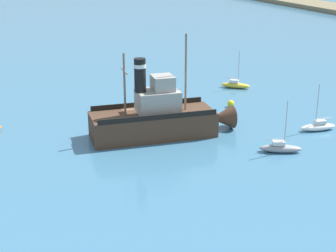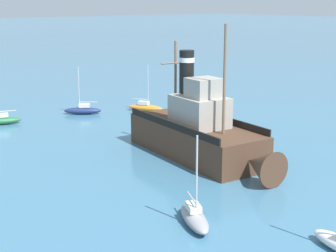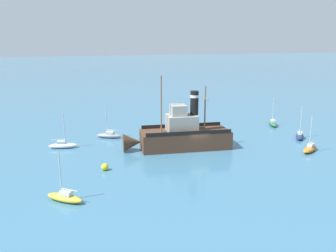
{
  "view_description": "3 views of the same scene",
  "coord_description": "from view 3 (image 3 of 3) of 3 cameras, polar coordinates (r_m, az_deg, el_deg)",
  "views": [
    {
      "loc": [
        45.57,
        -16.28,
        17.98
      ],
      "look_at": [
        4.39,
        1.58,
        1.84
      ],
      "focal_mm": 55.0,
      "sensor_mm": 36.0,
      "label": 1
    },
    {
      "loc": [
        27.11,
        28.42,
        11.41
      ],
      "look_at": [
        4.62,
        1.39,
        2.78
      ],
      "focal_mm": 55.0,
      "sensor_mm": 36.0,
      "label": 2
    },
    {
      "loc": [
        -41.65,
        18.05,
        14.36
      ],
      "look_at": [
        2.87,
        3.22,
        2.98
      ],
      "focal_mm": 38.0,
      "sensor_mm": 36.0,
      "label": 3
    }
  ],
  "objects": [
    {
      "name": "sailboat_green",
      "position": [
        63.74,
        16.44,
        0.44
      ],
      "size": [
        3.94,
        2.39,
        4.9
      ],
      "color": "#286B3D",
      "rests_on": "ground"
    },
    {
      "name": "sailboat_grey",
      "position": [
        54.2,
        -9.45,
        -1.46
      ],
      "size": [
        2.73,
        3.88,
        4.9
      ],
      "color": "gray",
      "rests_on": "ground"
    },
    {
      "name": "sailboat_yellow",
      "position": [
        34.32,
        -16.23,
        -10.9
      ],
      "size": [
        3.34,
        3.58,
        4.9
      ],
      "color": "gold",
      "rests_on": "ground"
    },
    {
      "name": "sailboat_navy",
      "position": [
        56.73,
        20.37,
        -1.46
      ],
      "size": [
        3.65,
        3.24,
        4.9
      ],
      "color": "navy",
      "rests_on": "ground"
    },
    {
      "name": "sailboat_orange",
      "position": [
        50.59,
        21.81,
        -3.36
      ],
      "size": [
        2.9,
        3.82,
        4.9
      ],
      "color": "orange",
      "rests_on": "ground"
    },
    {
      "name": "sailboat_white",
      "position": [
        50.52,
        -16.5,
        -2.96
      ],
      "size": [
        1.74,
        3.93,
        4.9
      ],
      "color": "white",
      "rests_on": "ground"
    },
    {
      "name": "ground_plane",
      "position": [
        47.61,
        4.79,
        -3.98
      ],
      "size": [
        600.0,
        600.0,
        0.0
      ],
      "primitive_type": "plane",
      "color": "teal"
    },
    {
      "name": "old_tugboat",
      "position": [
        48.09,
        2.08,
        -1.48
      ],
      "size": [
        5.85,
        14.71,
        9.9
      ],
      "color": "#4C3323",
      "rests_on": "ground"
    },
    {
      "name": "mooring_buoy",
      "position": [
        41.04,
        -10.1,
        -6.47
      ],
      "size": [
        0.81,
        0.81,
        0.81
      ],
      "primitive_type": "sphere",
      "color": "yellow",
      "rests_on": "ground"
    }
  ]
}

